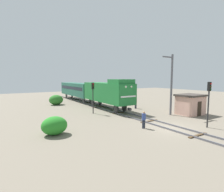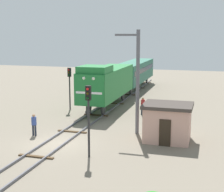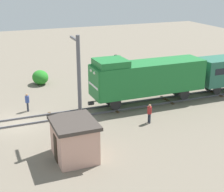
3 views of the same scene
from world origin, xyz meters
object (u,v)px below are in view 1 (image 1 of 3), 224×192
at_px(locomotive, 108,92).
at_px(worker_by_signal, 136,102).
at_px(passenger_car_leading, 77,89).
at_px(catenary_mast, 171,83).
at_px(worker_near_track, 144,118).
at_px(relay_hut, 190,104).
at_px(traffic_signal_mid, 93,92).
at_px(traffic_signal_near, 209,96).

bearing_deg(locomotive, worker_by_signal, -23.53).
bearing_deg(passenger_car_leading, catenary_mast, -77.04).
relative_size(worker_by_signal, catenary_mast, 0.21).
height_order(worker_by_signal, catenary_mast, catenary_mast).
bearing_deg(worker_near_track, passenger_car_leading, -30.03).
relative_size(worker_near_track, worker_by_signal, 1.00).
xyz_separation_m(passenger_car_leading, relay_hut, (7.50, -22.67, -1.13)).
relative_size(locomotive, relay_hut, 3.31).
relative_size(passenger_car_leading, worker_near_track, 8.24).
xyz_separation_m(worker_near_track, catenary_mast, (7.34, 2.84, 3.25)).
height_order(traffic_signal_mid, worker_near_track, traffic_signal_mid).
xyz_separation_m(worker_by_signal, catenary_mast, (0.74, -6.29, 3.25)).
relative_size(traffic_signal_near, worker_by_signal, 2.68).
bearing_deg(worker_near_track, locomotive, -36.74).
xyz_separation_m(passenger_car_leading, traffic_signal_near, (3.20, -27.46, 0.63)).
bearing_deg(catenary_mast, worker_by_signal, 96.69).
bearing_deg(traffic_signal_near, relay_hut, 48.10).
xyz_separation_m(worker_near_track, worker_by_signal, (6.60, 9.14, 0.00)).
xyz_separation_m(worker_by_signal, relay_hut, (3.30, -7.51, 0.40)).
relative_size(traffic_signal_mid, worker_near_track, 2.53).
height_order(locomotive, catenary_mast, catenary_mast).
distance_m(locomotive, worker_near_track, 11.36).
xyz_separation_m(traffic_signal_near, relay_hut, (4.30, 4.79, -1.76)).
distance_m(traffic_signal_mid, relay_hut, 13.37).
relative_size(locomotive, passenger_car_leading, 0.83).
bearing_deg(locomotive, passenger_car_leading, 90.00).
bearing_deg(passenger_car_leading, traffic_signal_mid, -102.70).
relative_size(traffic_signal_mid, worker_by_signal, 2.53).
xyz_separation_m(passenger_car_leading, worker_near_track, (-2.40, -24.30, -1.53)).
bearing_deg(catenary_mast, traffic_signal_mid, 142.64).
distance_m(traffic_signal_near, catenary_mast, 6.34).
relative_size(locomotive, traffic_signal_near, 2.54).
height_order(traffic_signal_mid, catenary_mast, catenary_mast).
height_order(locomotive, relay_hut, locomotive).
xyz_separation_m(traffic_signal_mid, worker_by_signal, (7.60, -0.07, -1.99)).
bearing_deg(worker_by_signal, traffic_signal_mid, -153.51).
bearing_deg(worker_by_signal, relay_hut, -39.23).
bearing_deg(relay_hut, locomotive, 128.78).
xyz_separation_m(traffic_signal_near, worker_near_track, (-5.60, 3.16, -2.16)).
bearing_deg(worker_by_signal, worker_near_track, -98.81).
distance_m(traffic_signal_mid, catenary_mast, 10.57).
relative_size(worker_by_signal, relay_hut, 0.49).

